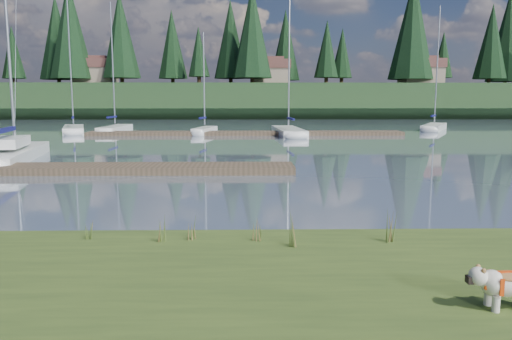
{
  "coord_description": "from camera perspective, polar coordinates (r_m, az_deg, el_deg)",
  "views": [
    {
      "loc": [
        2.04,
        -11.46,
        3.02
      ],
      "look_at": [
        2.26,
        -0.5,
        1.44
      ],
      "focal_mm": 35.0,
      "sensor_mm": 36.0,
      "label": 1
    }
  ],
  "objects": [
    {
      "name": "conifer_5",
      "position": [
        82.86,
        8.1,
        13.52
      ],
      "size": [
        3.96,
        3.96,
        10.35
      ],
      "color": "#382619",
      "rests_on": "ridge"
    },
    {
      "name": "sailboat_bg_3",
      "position": [
        42.62,
        3.57,
        4.54
      ],
      "size": [
        2.42,
        9.68,
        13.9
      ],
      "rotation": [
        0.0,
        0.0,
        1.63
      ],
      "color": "white",
      "rests_on": "ground"
    },
    {
      "name": "house_0",
      "position": [
        85.05,
        -17.87,
        10.69
      ],
      "size": [
        6.3,
        5.3,
        4.65
      ],
      "color": "gray",
      "rests_on": "ridge"
    },
    {
      "name": "weed_5",
      "position": [
        9.74,
        15.24,
        -6.28
      ],
      "size": [
        0.17,
        0.14,
        0.69
      ],
      "color": "#475B23",
      "rests_on": "bank"
    },
    {
      "name": "conifer_3",
      "position": [
        84.78,
        -9.58,
        13.98
      ],
      "size": [
        4.84,
        4.84,
        12.25
      ],
      "color": "#382619",
      "rests_on": "ridge"
    },
    {
      "name": "house_2",
      "position": [
        85.29,
        18.33,
        10.67
      ],
      "size": [
        6.3,
        5.3,
        4.65
      ],
      "color": "gray",
      "rests_on": "ridge"
    },
    {
      "name": "house_1",
      "position": [
        82.67,
        1.64,
        11.16
      ],
      "size": [
        6.3,
        5.3,
        4.65
      ],
      "color": "gray",
      "rests_on": "ridge"
    },
    {
      "name": "weed_0",
      "position": [
        9.57,
        -10.89,
        -6.85
      ],
      "size": [
        0.17,
        0.14,
        0.51
      ],
      "color": "#475B23",
      "rests_on": "bank"
    },
    {
      "name": "sailboat_main",
      "position": [
        27.87,
        -25.81,
        2.01
      ],
      "size": [
        3.82,
        10.0,
        14.01
      ],
      "rotation": [
        0.0,
        0.0,
        1.77
      ],
      "color": "white",
      "rests_on": "ground"
    },
    {
      "name": "ground",
      "position": [
        41.62,
        -3.95,
        4.01
      ],
      "size": [
        200.0,
        200.0,
        0.0
      ],
      "primitive_type": "plane",
      "color": "slate",
      "rests_on": "ground"
    },
    {
      "name": "sailboat_bg_0",
      "position": [
        48.02,
        -20.1,
        4.47
      ],
      "size": [
        4.12,
        8.41,
        12.02
      ],
      "rotation": [
        0.0,
        0.0,
        1.89
      ],
      "color": "white",
      "rests_on": "ground"
    },
    {
      "name": "sailboat_bg_1",
      "position": [
        47.44,
        -15.57,
        4.64
      ],
      "size": [
        1.67,
        7.69,
        11.47
      ],
      "rotation": [
        0.0,
        0.0,
        1.55
      ],
      "color": "white",
      "rests_on": "ground"
    },
    {
      "name": "ridge",
      "position": [
        84.49,
        -2.54,
        7.83
      ],
      "size": [
        200.0,
        20.0,
        5.0
      ],
      "primitive_type": "cube",
      "color": "#1B3319",
      "rests_on": "ground"
    },
    {
      "name": "conifer_6",
      "position": [
        84.31,
        17.45,
        15.3
      ],
      "size": [
        7.04,
        7.04,
        17.0
      ],
      "color": "#382619",
      "rests_on": "ridge"
    },
    {
      "name": "weed_2",
      "position": [
        9.14,
        3.77,
        -6.99
      ],
      "size": [
        0.17,
        0.14,
        0.68
      ],
      "color": "#475B23",
      "rests_on": "bank"
    },
    {
      "name": "weed_4",
      "position": [
        9.48,
        0.18,
        -7.05
      ],
      "size": [
        0.17,
        0.14,
        0.43
      ],
      "color": "#475B23",
      "rests_on": "bank"
    },
    {
      "name": "sailboat_bg_2",
      "position": [
        43.5,
        -5.72,
        4.61
      ],
      "size": [
        2.0,
        5.65,
        8.61
      ],
      "rotation": [
        0.0,
        0.0,
        1.4
      ],
      "color": "white",
      "rests_on": "ground"
    },
    {
      "name": "mud_lip",
      "position": [
        10.5,
        -12.43,
        -8.34
      ],
      "size": [
        60.0,
        0.5,
        0.14
      ],
      "primitive_type": "cube",
      "color": "#33281C",
      "rests_on": "ground"
    },
    {
      "name": "dock_far",
      "position": [
        41.56,
        -1.19,
        4.23
      ],
      "size": [
        26.0,
        2.2,
        0.3
      ],
      "primitive_type": "cube",
      "color": "#4C3D2C",
      "rests_on": "ground"
    },
    {
      "name": "conifer_7",
      "position": [
        92.09,
        25.3,
        13.14
      ],
      "size": [
        5.28,
        5.28,
        13.2
      ],
      "color": "#382619",
      "rests_on": "ridge"
    },
    {
      "name": "dock_near",
      "position": [
        21.53,
        -17.42,
        0.15
      ],
      "size": [
        16.0,
        2.0,
        0.3
      ],
      "primitive_type": "cube",
      "color": "#4C3D2C",
      "rests_on": "ground"
    },
    {
      "name": "sailboat_bg_4",
      "position": [
        51.8,
        19.78,
        4.72
      ],
      "size": [
        5.05,
        7.75,
        11.7
      ],
      "rotation": [
        0.0,
        0.0,
        1.09
      ],
      "color": "white",
      "rests_on": "ground"
    },
    {
      "name": "weed_1",
      "position": [
        9.65,
        -7.35,
        -6.74
      ],
      "size": [
        0.17,
        0.14,
        0.47
      ],
      "color": "#475B23",
      "rests_on": "bank"
    },
    {
      "name": "conifer_2",
      "position": [
        84.6,
        -20.48,
        14.83
      ],
      "size": [
        6.6,
        6.6,
        16.05
      ],
      "color": "#382619",
      "rests_on": "ridge"
    },
    {
      "name": "conifer_4",
      "position": [
        78.12,
        -0.44,
        15.6
      ],
      "size": [
        6.16,
        6.16,
        15.1
      ],
      "color": "#382619",
      "rests_on": "ridge"
    },
    {
      "name": "bulldog",
      "position": [
        7.26,
        26.78,
        -11.42
      ],
      "size": [
        0.91,
        0.4,
        0.55
      ],
      "rotation": [
        0.0,
        0.0,
        3.14
      ],
      "color": "silver",
      "rests_on": "bank"
    },
    {
      "name": "weed_3",
      "position": [
        10.16,
        -18.64,
        -6.37
      ],
      "size": [
        0.17,
        0.14,
        0.47
      ],
      "color": "#475B23",
      "rests_on": "bank"
    }
  ]
}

